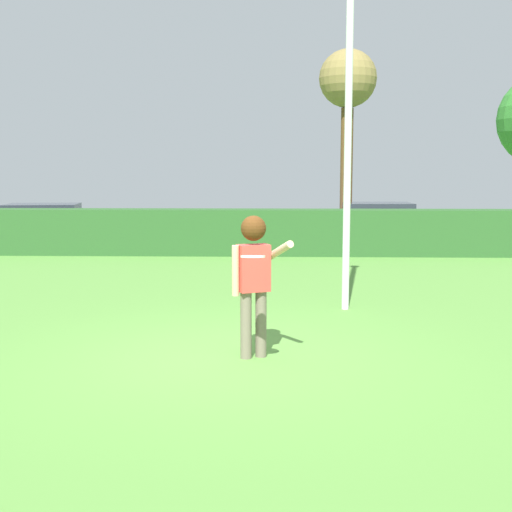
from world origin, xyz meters
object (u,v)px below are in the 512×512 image
at_px(bare_elm_tree, 348,88).
at_px(parked_car_blue, 377,220).
at_px(person, 254,270).
at_px(frisbee, 253,257).
at_px(lamppost, 349,99).
at_px(parked_car_green, 43,222).

bearing_deg(bare_elm_tree, parked_car_blue, -20.52).
bearing_deg(person, frisbee, -88.67).
distance_m(lamppost, parked_car_green, 13.34).
bearing_deg(parked_car_blue, person, -104.24).
height_order(person, parked_car_green, person).
height_order(lamppost, bare_elm_tree, lamppost).
relative_size(lamppost, parked_car_green, 1.43).
bearing_deg(frisbee, parked_car_green, 117.47).
bearing_deg(lamppost, person, -115.49).
xyz_separation_m(parked_car_green, parked_car_blue, (10.63, 1.05, 0.00)).
distance_m(person, parked_car_green, 14.71).
bearing_deg(person, bare_elm_tree, 79.87).
bearing_deg(bare_elm_tree, person, -100.13).
relative_size(frisbee, parked_car_green, 0.06).
distance_m(person, lamppost, 4.08).
bearing_deg(person, parked_car_green, 118.86).
bearing_deg(frisbee, lamppost, 69.68).
bearing_deg(frisbee, parked_car_blue, 76.58).
bearing_deg(bare_elm_tree, frisbee, -99.52).
distance_m(frisbee, parked_car_blue, 15.17).
distance_m(parked_car_green, bare_elm_tree, 10.64).
distance_m(frisbee, bare_elm_tree, 15.72).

